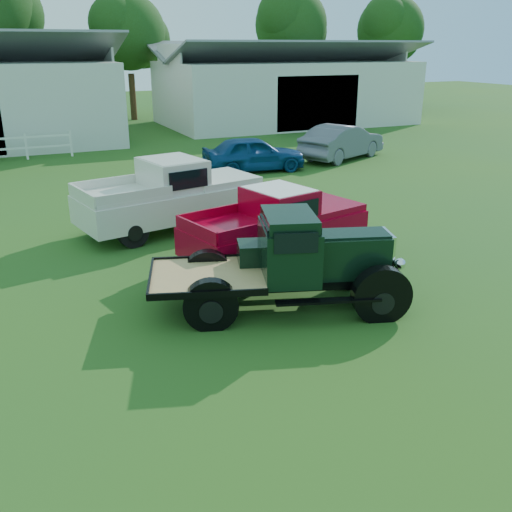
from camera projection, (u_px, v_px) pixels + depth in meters
name	position (u px, v px, depth m)	size (l,w,h in m)	color
ground	(273.00, 330.00, 10.64)	(120.00, 120.00, 0.00)	#25511E
shed_right	(285.00, 83.00, 38.22)	(16.80, 9.20, 5.20)	beige
tree_c	(130.00, 53.00, 39.21)	(5.40, 5.40, 9.00)	#1A340A
tree_d	(291.00, 45.00, 44.91)	(6.00, 6.00, 10.00)	#1A340A
tree_e	(389.00, 49.00, 46.37)	(5.70, 5.70, 9.50)	#1A340A
vintage_flatbed	(284.00, 261.00, 11.27)	(4.99, 1.98, 1.98)	black
red_pickup	(276.00, 223.00, 14.01)	(4.88, 1.87, 1.78)	#9F021D
white_pickup	(170.00, 195.00, 16.24)	(5.40, 2.09, 1.98)	beige
misc_car_blue	(253.00, 154.00, 23.89)	(1.73, 4.30, 1.47)	navy
misc_car_grey	(342.00, 142.00, 26.45)	(1.68, 4.82, 1.59)	#585966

